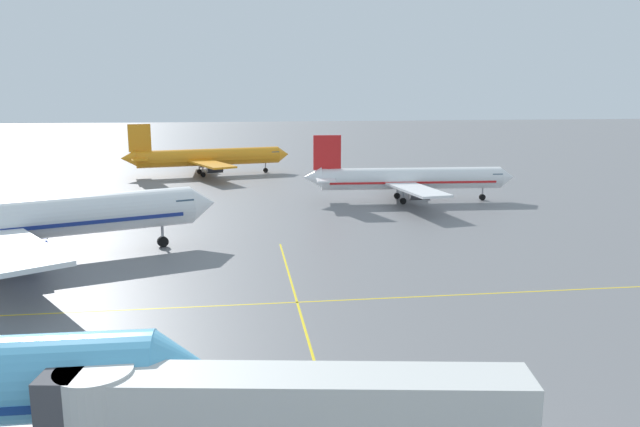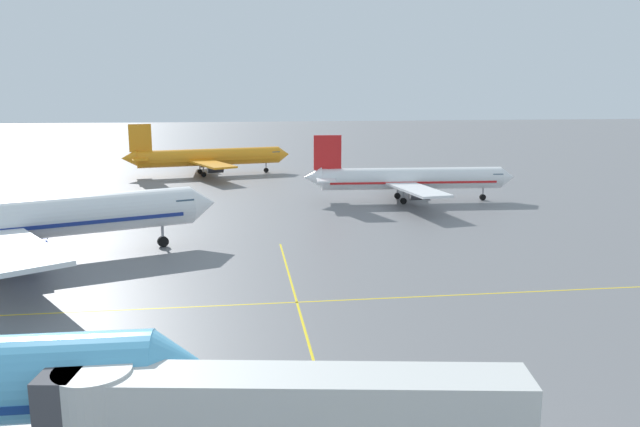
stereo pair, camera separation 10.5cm
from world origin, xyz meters
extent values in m
cone|color=#5BB7E5|center=(-7.32, 9.69, 4.37)|extent=(2.83, 4.01, 3.97)
cube|color=#385166|center=(-9.77, 9.72, 4.96)|extent=(1.98, 3.76, 0.75)
cylinder|color=#99999E|center=(-11.90, 9.76, 1.76)|extent=(0.30, 0.30, 1.76)
cylinder|color=white|center=(-26.30, 45.93, 4.47)|extent=(34.20, 15.85, 4.14)
cone|color=white|center=(-8.58, 52.40, 4.47)|extent=(4.05, 4.79, 4.06)
cube|color=white|center=(-24.15, 36.85, 3.82)|extent=(13.48, 16.87, 0.44)
cube|color=white|center=(-30.50, 54.27, 3.82)|extent=(7.90, 16.99, 0.44)
cylinder|color=navy|center=(-24.15, 40.68, 2.40)|extent=(4.27, 3.42, 2.29)
cylinder|color=navy|center=(-28.04, 51.33, 2.40)|extent=(4.27, 3.42, 2.29)
cube|color=#385166|center=(-10.93, 51.54, 5.07)|extent=(3.15, 4.25, 0.76)
cube|color=navy|center=(-26.30, 45.93, 3.95)|extent=(31.59, 14.93, 0.39)
cylinder|color=#99999E|center=(-12.98, 50.79, 1.80)|extent=(0.31, 0.31, 1.80)
cylinder|color=black|center=(-12.98, 50.79, 0.60)|extent=(1.29, 0.87, 1.20)
cylinder|color=white|center=(22.05, 74.47, 3.58)|extent=(28.04, 4.74, 3.31)
cone|color=white|center=(37.12, 73.70, 3.58)|extent=(2.43, 3.36, 3.25)
cone|color=white|center=(6.73, 75.25, 3.92)|extent=(2.95, 3.29, 3.15)
cube|color=red|center=(8.99, 75.14, 7.67)|extent=(4.20, 0.53, 5.23)
cube|color=white|center=(8.42, 72.55, 3.92)|extent=(3.02, 4.67, 0.21)
cube|color=white|center=(8.69, 77.77, 3.92)|extent=(3.02, 4.67, 0.21)
cube|color=white|center=(20.80, 67.11, 3.05)|extent=(6.54, 13.63, 0.35)
cube|color=white|center=(21.56, 81.91, 3.05)|extent=(7.75, 13.81, 0.35)
cylinder|color=#4C4C51|center=(22.00, 69.93, 1.92)|extent=(3.05, 1.98, 1.83)
cylinder|color=#4C4C51|center=(22.46, 78.99, 1.92)|extent=(3.05, 1.98, 1.83)
cube|color=#385166|center=(35.12, 73.80, 4.05)|extent=(1.72, 3.12, 0.61)
cube|color=red|center=(22.05, 74.47, 3.16)|extent=(25.81, 4.66, 0.31)
cylinder|color=#99999E|center=(33.38, 73.89, 1.44)|extent=(0.24, 0.24, 1.44)
cylinder|color=black|center=(33.38, 73.89, 0.48)|extent=(0.98, 0.44, 0.96)
cylinder|color=#99999E|center=(20.20, 72.29, 1.44)|extent=(0.24, 0.24, 1.44)
cylinder|color=black|center=(20.20, 72.29, 0.48)|extent=(0.98, 0.44, 0.96)
cylinder|color=#99999E|center=(20.43, 76.82, 1.44)|extent=(0.24, 0.24, 1.44)
cylinder|color=black|center=(20.43, 76.82, 0.48)|extent=(0.98, 0.44, 0.96)
cylinder|color=orange|center=(-9.92, 108.21, 3.62)|extent=(28.37, 9.08, 3.36)
cone|color=orange|center=(5.04, 111.34, 3.62)|extent=(2.92, 3.69, 3.29)
cone|color=orange|center=(-25.15, 105.02, 3.98)|extent=(3.42, 3.70, 3.19)
cube|color=orange|center=(-22.90, 105.49, 7.78)|extent=(4.22, 1.18, 5.30)
cube|color=orange|center=(-22.79, 102.81, 3.98)|extent=(3.71, 5.08, 0.21)
cube|color=orange|center=(-23.87, 108.00, 3.98)|extent=(3.71, 5.08, 0.21)
cube|color=orange|center=(-9.25, 100.67, 3.09)|extent=(9.56, 13.98, 0.35)
cube|color=orange|center=(-12.33, 115.38, 3.09)|extent=(4.64, 13.27, 0.35)
cylinder|color=#333338|center=(-8.81, 103.75, 1.94)|extent=(3.32, 2.43, 1.86)
cylinder|color=#333338|center=(-10.69, 112.74, 1.94)|extent=(3.32, 2.43, 1.86)
cube|color=#385166|center=(3.05, 110.92, 4.11)|extent=(2.19, 3.35, 0.62)
cube|color=orange|center=(-9.92, 108.21, 3.20)|extent=(26.16, 8.65, 0.32)
cylinder|color=#99999E|center=(1.32, 110.56, 1.46)|extent=(0.25, 0.25, 1.46)
cylinder|color=black|center=(1.32, 110.56, 0.49)|extent=(1.03, 0.59, 0.97)
cylinder|color=#99999E|center=(-11.18, 105.60, 1.46)|extent=(0.25, 0.25, 1.46)
cylinder|color=black|center=(-11.18, 105.60, 0.49)|extent=(1.03, 0.59, 0.97)
cylinder|color=#99999E|center=(-12.13, 110.09, 1.46)|extent=(0.25, 0.25, 1.46)
cylinder|color=black|center=(-12.13, 110.09, 0.49)|extent=(1.03, 0.59, 0.97)
cube|color=yellow|center=(0.00, 30.70, 0.00)|extent=(149.47, 0.20, 0.01)
cube|color=yellow|center=(0.00, 14.35, 0.00)|extent=(0.20, 71.93, 0.01)
cube|color=silver|center=(-1.71, 6.30, 4.10)|extent=(19.04, 5.51, 2.70)
cylinder|color=silver|center=(-11.02, 7.72, 4.10)|extent=(3.38, 3.38, 2.97)
cube|color=#47474C|center=(-12.31, 7.92, 4.10)|extent=(2.03, 3.18, 2.97)
camera|label=1|loc=(-4.70, -18.37, 17.53)|focal=35.19mm
camera|label=2|loc=(-4.60, -18.39, 17.53)|focal=35.19mm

